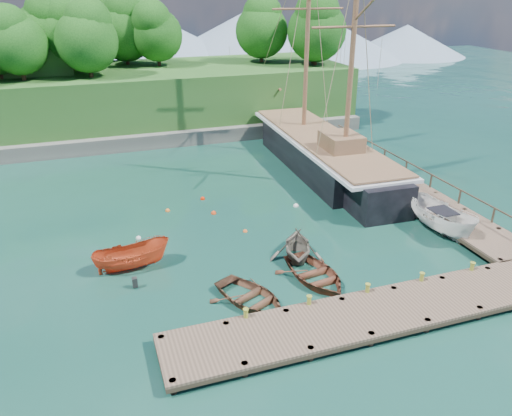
# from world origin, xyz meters

# --- Properties ---
(ground) EXTENTS (160.00, 160.00, 0.00)m
(ground) POSITION_xyz_m (0.00, 0.00, 0.00)
(ground) COLOR #113A2D
(ground) RESTS_ON ground
(dock_near) EXTENTS (20.00, 3.20, 1.10)m
(dock_near) POSITION_xyz_m (2.00, -6.50, 0.43)
(dock_near) COLOR brown
(dock_near) RESTS_ON ground
(dock_east) EXTENTS (3.20, 24.00, 1.10)m
(dock_east) POSITION_xyz_m (11.50, 7.00, 0.43)
(dock_east) COLOR brown
(dock_east) RESTS_ON ground
(bollard_0) EXTENTS (0.26, 0.26, 0.45)m
(bollard_0) POSITION_xyz_m (-4.00, -5.10, 0.00)
(bollard_0) COLOR olive
(bollard_0) RESTS_ON ground
(bollard_1) EXTENTS (0.26, 0.26, 0.45)m
(bollard_1) POSITION_xyz_m (-1.00, -5.10, 0.00)
(bollard_1) COLOR olive
(bollard_1) RESTS_ON ground
(bollard_2) EXTENTS (0.26, 0.26, 0.45)m
(bollard_2) POSITION_xyz_m (2.00, -5.10, 0.00)
(bollard_2) COLOR olive
(bollard_2) RESTS_ON ground
(bollard_3) EXTENTS (0.26, 0.26, 0.45)m
(bollard_3) POSITION_xyz_m (5.00, -5.10, 0.00)
(bollard_3) COLOR olive
(bollard_3) RESTS_ON ground
(bollard_4) EXTENTS (0.26, 0.26, 0.45)m
(bollard_4) POSITION_xyz_m (8.00, -5.10, 0.00)
(bollard_4) COLOR olive
(bollard_4) RESTS_ON ground
(rowboat_0) EXTENTS (4.41, 4.94, 0.84)m
(rowboat_0) POSITION_xyz_m (-3.18, -3.32, 0.00)
(rowboat_0) COLOR brown
(rowboat_0) RESTS_ON ground
(rowboat_1) EXTENTS (4.06, 4.34, 1.84)m
(rowboat_1) POSITION_xyz_m (0.54, -0.18, 0.00)
(rowboat_1) COLOR #696357
(rowboat_1) RESTS_ON ground
(rowboat_2) EXTENTS (3.72, 4.75, 0.90)m
(rowboat_2) POSITION_xyz_m (0.53, -2.50, 0.00)
(rowboat_2) COLOR brown
(rowboat_2) RESTS_ON ground
(motorboat_orange) EXTENTS (4.20, 1.88, 1.58)m
(motorboat_orange) POSITION_xyz_m (-8.13, 1.69, 0.00)
(motorboat_orange) COLOR #CD4821
(motorboat_orange) RESTS_ON ground
(cabin_boat_white) EXTENTS (2.31, 5.42, 2.05)m
(cabin_boat_white) POSITION_xyz_m (10.00, -0.12, 0.00)
(cabin_boat_white) COLOR white
(cabin_boat_white) RESTS_ON ground
(schooner) EXTENTS (5.76, 27.81, 20.43)m
(schooner) POSITION_xyz_m (8.13, 12.55, 1.13)
(schooner) COLOR black
(schooner) RESTS_ON ground
(mooring_buoy_0) EXTENTS (0.32, 0.32, 0.32)m
(mooring_buoy_0) POSITION_xyz_m (-7.45, 5.00, 0.00)
(mooring_buoy_0) COLOR silver
(mooring_buoy_0) RESTS_ON ground
(mooring_buoy_1) EXTENTS (0.36, 0.36, 0.36)m
(mooring_buoy_1) POSITION_xyz_m (-2.35, 6.94, 0.00)
(mooring_buoy_1) COLOR red
(mooring_buoy_1) RESTS_ON ground
(mooring_buoy_2) EXTENTS (0.28, 0.28, 0.28)m
(mooring_buoy_2) POSITION_xyz_m (-1.18, 3.79, 0.00)
(mooring_buoy_2) COLOR orange
(mooring_buoy_2) RESTS_ON ground
(mooring_buoy_3) EXTENTS (0.36, 0.36, 0.36)m
(mooring_buoy_3) POSITION_xyz_m (3.23, 6.27, 0.00)
(mooring_buoy_3) COLOR white
(mooring_buoy_3) RESTS_ON ground
(mooring_buoy_4) EXTENTS (0.33, 0.33, 0.33)m
(mooring_buoy_4) POSITION_xyz_m (-5.14, 8.32, 0.00)
(mooring_buoy_4) COLOR orange
(mooring_buoy_4) RESTS_ON ground
(mooring_buoy_5) EXTENTS (0.33, 0.33, 0.33)m
(mooring_buoy_5) POSITION_xyz_m (-2.48, 9.51, 0.00)
(mooring_buoy_5) COLOR red
(mooring_buoy_5) RESTS_ON ground
(headland) EXTENTS (51.00, 19.31, 12.90)m
(headland) POSITION_xyz_m (-12.88, 31.36, 5.54)
(headland) COLOR #474744
(headland) RESTS_ON ground
(distant_ridge) EXTENTS (117.00, 40.00, 10.00)m
(distant_ridge) POSITION_xyz_m (4.30, 70.00, 4.35)
(distant_ridge) COLOR #728CA5
(distant_ridge) RESTS_ON ground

